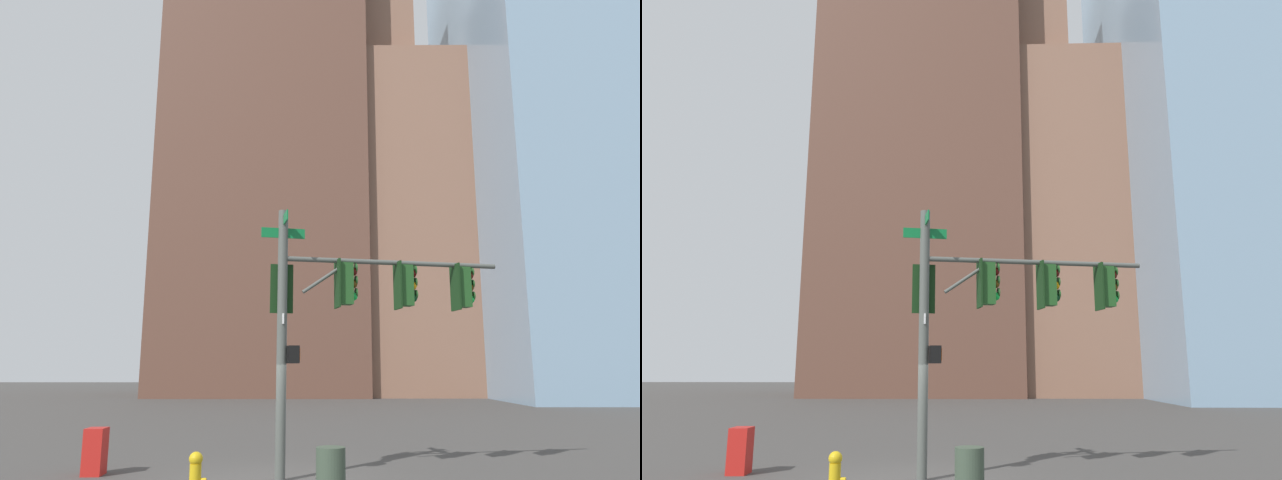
# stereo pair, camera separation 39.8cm
# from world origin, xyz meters

# --- Properties ---
(ground_plane) EXTENTS (200.00, 200.00, 0.00)m
(ground_plane) POSITION_xyz_m (0.00, 0.00, 0.00)
(ground_plane) COLOR #423F3D
(signal_pole_assembly) EXTENTS (5.86, 1.86, 6.13)m
(signal_pole_assembly) POSITION_xyz_m (1.74, 0.25, 4.00)
(signal_pole_assembly) COLOR #4C514C
(signal_pole_assembly) RESTS_ON ground_plane
(fire_hydrant) EXTENTS (0.34, 0.26, 0.87)m
(fire_hydrant) POSITION_xyz_m (-1.21, -2.13, 0.47)
(fire_hydrant) COLOR gold
(fire_hydrant) RESTS_ON ground_plane
(litter_bin) EXTENTS (0.56, 0.56, 0.95)m
(litter_bin) POSITION_xyz_m (1.33, -2.09, 0.47)
(litter_bin) COLOR #384738
(litter_bin) RESTS_ON ground_plane
(newspaper_box) EXTENTS (0.47, 0.58, 1.05)m
(newspaper_box) POSITION_xyz_m (-4.13, 0.57, 0.53)
(newspaper_box) COLOR red
(newspaper_box) RESTS_ON ground_plane
(building_brick_nearside) EXTENTS (19.34, 19.99, 44.22)m
(building_brick_nearside) POSITION_xyz_m (-4.44, 46.23, 22.11)
(building_brick_nearside) COLOR brown
(building_brick_nearside) RESTS_ON ground_plane
(building_brick_midblock) EXTENTS (19.96, 14.55, 45.73)m
(building_brick_midblock) POSITION_xyz_m (0.34, 46.68, 22.86)
(building_brick_midblock) COLOR #845B47
(building_brick_midblock) RESTS_ON ground_plane
(building_glass_tower) EXTENTS (26.49, 30.16, 57.20)m
(building_glass_tower) POSITION_xyz_m (28.13, 40.80, 28.60)
(building_glass_tower) COLOR #7A99B2
(building_glass_tower) RESTS_ON ground_plane
(building_brick_farside) EXTENTS (23.96, 19.50, 32.60)m
(building_brick_farside) POSITION_xyz_m (16.13, 46.89, 16.30)
(building_brick_farside) COLOR #845B47
(building_brick_farside) RESTS_ON ground_plane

